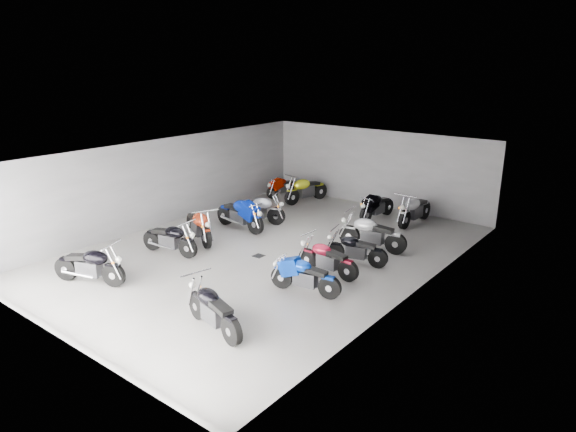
% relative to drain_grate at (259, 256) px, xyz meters
% --- Properties ---
extents(ground, '(14.00, 14.00, 0.00)m').
position_rel_drain_grate_xyz_m(ground, '(0.00, 0.50, -0.01)').
color(ground, '#989690').
rests_on(ground, ground).
extents(wall_back, '(10.00, 0.10, 3.20)m').
position_rel_drain_grate_xyz_m(wall_back, '(0.00, 7.50, 1.59)').
color(wall_back, gray).
rests_on(wall_back, ground).
extents(wall_left, '(0.10, 14.00, 3.20)m').
position_rel_drain_grate_xyz_m(wall_left, '(-5.00, 0.50, 1.59)').
color(wall_left, gray).
rests_on(wall_left, ground).
extents(wall_right, '(0.10, 14.00, 3.20)m').
position_rel_drain_grate_xyz_m(wall_right, '(5.00, 0.50, 1.59)').
color(wall_right, gray).
rests_on(wall_right, ground).
extents(ceiling, '(10.00, 14.00, 0.04)m').
position_rel_drain_grate_xyz_m(ceiling, '(0.00, 0.50, 3.21)').
color(ceiling, black).
rests_on(ceiling, wall_back).
extents(drain_grate, '(0.32, 0.32, 0.01)m').
position_rel_drain_grate_xyz_m(drain_grate, '(0.00, 0.00, 0.00)').
color(drain_grate, black).
rests_on(drain_grate, ground).
extents(motorcycle_left_a, '(2.11, 0.95, 0.97)m').
position_rel_drain_grate_xyz_m(motorcycle_left_a, '(-2.27, -4.41, 0.52)').
color(motorcycle_left_a, black).
rests_on(motorcycle_left_a, ground).
extents(motorcycle_left_c, '(2.13, 0.54, 0.94)m').
position_rel_drain_grate_xyz_m(motorcycle_left_c, '(-2.31, -1.60, 0.51)').
color(motorcycle_left_c, black).
rests_on(motorcycle_left_c, ground).
extents(motorcycle_left_d, '(2.17, 1.10, 1.02)m').
position_rel_drain_grate_xyz_m(motorcycle_left_d, '(-2.52, -0.20, 0.55)').
color(motorcycle_left_d, black).
rests_on(motorcycle_left_d, ground).
extents(motorcycle_left_e, '(2.38, 0.52, 1.04)m').
position_rel_drain_grate_xyz_m(motorcycle_left_e, '(-2.28, 1.60, 0.56)').
color(motorcycle_left_e, black).
rests_on(motorcycle_left_e, ground).
extents(motorcycle_left_f, '(2.15, 0.89, 0.98)m').
position_rel_drain_grate_xyz_m(motorcycle_left_f, '(-2.29, 2.56, 0.53)').
color(motorcycle_left_f, black).
rests_on(motorcycle_left_f, ground).
extents(motorcycle_right_a, '(2.13, 0.66, 0.95)m').
position_rel_drain_grate_xyz_m(motorcycle_right_a, '(2.26, -4.12, 0.51)').
color(motorcycle_right_a, black).
rests_on(motorcycle_right_a, ground).
extents(motorcycle_right_c, '(2.01, 0.55, 0.89)m').
position_rel_drain_grate_xyz_m(motorcycle_right_c, '(2.72, -1.26, 0.48)').
color(motorcycle_right_c, black).
rests_on(motorcycle_right_c, ground).
extents(motorcycle_right_d, '(2.03, 0.41, 0.89)m').
position_rel_drain_grate_xyz_m(motorcycle_right_d, '(2.50, 0.13, 0.48)').
color(motorcycle_right_d, black).
rests_on(motorcycle_right_d, ground).
extents(motorcycle_right_e, '(1.92, 0.60, 0.86)m').
position_rel_drain_grate_xyz_m(motorcycle_right_e, '(2.73, 1.32, 0.46)').
color(motorcycle_right_e, black).
rests_on(motorcycle_right_e, ground).
extents(motorcycle_right_f, '(2.28, 0.56, 1.01)m').
position_rel_drain_grate_xyz_m(motorcycle_right_f, '(2.50, 2.69, 0.54)').
color(motorcycle_right_f, black).
rests_on(motorcycle_right_f, ground).
extents(motorcycle_back_a, '(0.53, 1.84, 0.82)m').
position_rel_drain_grate_xyz_m(motorcycle_back_a, '(-4.01, 6.22, 0.44)').
color(motorcycle_back_a, black).
rests_on(motorcycle_back_a, ground).
extents(motorcycle_back_b, '(0.68, 2.30, 1.02)m').
position_rel_drain_grate_xyz_m(motorcycle_back_b, '(-2.63, 6.07, 0.55)').
color(motorcycle_back_b, black).
rests_on(motorcycle_back_b, ground).
extents(motorcycle_back_d, '(0.47, 2.12, 0.93)m').
position_rel_drain_grate_xyz_m(motorcycle_back_d, '(0.99, 5.78, 0.50)').
color(motorcycle_back_d, black).
rests_on(motorcycle_back_d, ground).
extents(motorcycle_back_e, '(0.47, 2.33, 1.02)m').
position_rel_drain_grate_xyz_m(motorcycle_back_e, '(2.42, 6.09, 0.55)').
color(motorcycle_back_e, black).
rests_on(motorcycle_back_e, ground).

